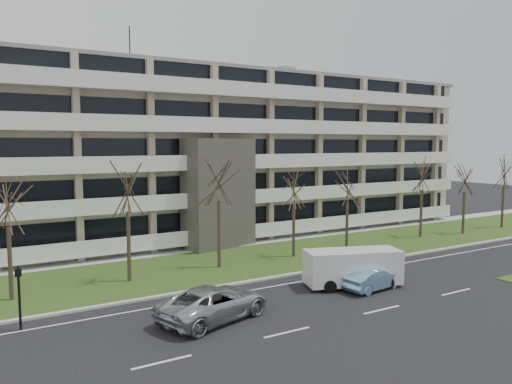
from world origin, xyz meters
TOP-DOWN VIEW (x-y plane):
  - ground at (0.00, 0.00)m, footprint 160.00×160.00m
  - grass_verge at (0.00, 13.00)m, footprint 90.00×10.00m
  - curb at (0.00, 8.00)m, footprint 90.00×0.35m
  - sidewalk at (0.00, 18.50)m, footprint 90.00×2.00m
  - lane_edge_line at (0.00, 6.50)m, footprint 90.00×0.12m
  - apartment_building at (-0.01, 25.32)m, footprint 60.50×15.10m
  - silver_pickup at (-8.06, 3.29)m, footprint 6.51×4.32m
  - blue_sedan at (2.18, 2.86)m, footprint 4.11×1.84m
  - white_van at (1.71, 4.03)m, footprint 6.09×3.91m
  - pedestrian_signal at (-16.37, 6.63)m, footprint 0.31×0.27m
  - tree_1 at (-16.27, 11.70)m, footprint 3.64×3.64m
  - tree_2 at (-9.59, 12.02)m, footprint 3.96×3.96m
  - tree_3 at (-3.18, 12.27)m, footprint 4.19×4.19m
  - tree_4 at (3.16, 12.27)m, footprint 3.61×3.61m
  - tree_5 at (8.60, 12.41)m, footprint 3.39×3.39m
  - tree_6 at (17.76, 12.66)m, footprint 3.93×3.93m
  - tree_7 at (22.61, 11.74)m, footprint 3.63×3.63m
  - tree_8 at (29.12, 11.93)m, footprint 3.83×3.83m

SIDE VIEW (x-z plane):
  - ground at x=0.00m, z-range 0.00..0.00m
  - lane_edge_line at x=0.00m, z-range 0.00..0.01m
  - grass_verge at x=0.00m, z-range 0.00..0.06m
  - sidewalk at x=0.00m, z-range 0.00..0.08m
  - curb at x=0.00m, z-range 0.00..0.12m
  - blue_sedan at x=2.18m, z-range 0.00..1.31m
  - silver_pickup at x=-8.06m, z-range 0.00..1.66m
  - white_van at x=1.71m, z-range 0.22..2.44m
  - pedestrian_signal at x=-16.37m, z-range 0.41..3.43m
  - tree_5 at x=8.60m, z-range 1.88..8.66m
  - tree_4 at x=3.16m, z-range 2.00..9.22m
  - tree_7 at x=22.61m, z-range 2.01..9.27m
  - tree_1 at x=-16.27m, z-range 2.02..9.29m
  - tree_8 at x=29.12m, z-range 2.13..9.79m
  - tree_6 at x=17.76m, z-range 2.18..10.04m
  - tree_2 at x=-9.59m, z-range 2.20..10.11m
  - tree_3 at x=-3.18m, z-range 2.33..10.71m
  - apartment_building at x=-0.01m, z-range -1.76..16.99m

